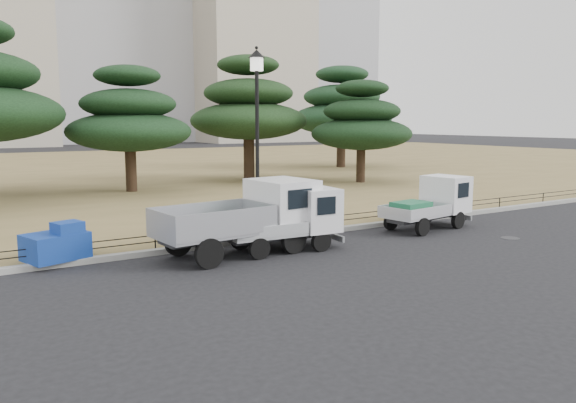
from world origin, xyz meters
TOP-DOWN VIEW (x-y plane):
  - ground at (0.00, 0.00)m, footprint 220.00×220.00m
  - lawn at (0.00, 30.60)m, footprint 120.00×56.00m
  - curb at (0.00, 2.60)m, footprint 120.00×0.25m
  - truck_large at (-1.72, 1.44)m, footprint 4.86×2.32m
  - truck_kei_front at (-0.42, 1.18)m, footprint 3.45×1.64m
  - truck_kei_rear at (5.57, 1.42)m, footprint 3.62×1.92m
  - street_lamp at (-0.58, 2.90)m, footprint 0.52×0.52m
  - pipe_fence at (0.00, 2.75)m, footprint 38.00×0.04m
  - tarp_pile at (-6.61, 2.89)m, footprint 1.76×1.51m
  - manhole at (6.50, -1.20)m, footprint 0.60×0.60m
  - pine_center_left at (-0.78, 16.28)m, footprint 6.32×6.32m
  - pine_center_right at (7.02, 18.06)m, footprint 7.12×7.12m
  - pine_east_near at (12.14, 13.53)m, footprint 5.94×5.94m
  - pine_east_far at (17.81, 23.05)m, footprint 7.83×7.83m
  - tower_east at (40.00, 82.00)m, footprint 20.00×18.00m

SIDE VIEW (x-z plane):
  - ground at x=0.00m, z-range 0.00..0.00m
  - manhole at x=6.50m, z-range 0.00..0.01m
  - lawn at x=0.00m, z-range 0.00..0.15m
  - curb at x=0.00m, z-range 0.00..0.16m
  - pipe_fence at x=0.00m, z-range 0.24..0.64m
  - tarp_pile at x=-6.61m, z-range 0.05..1.04m
  - truck_kei_front at x=-0.42m, z-range 0.00..1.78m
  - truck_kei_rear at x=5.57m, z-range 0.00..1.80m
  - truck_large at x=-1.72m, z-range 0.11..2.16m
  - pine_east_near at x=12.14m, z-range 0.61..6.61m
  - pine_center_left at x=-0.78m, z-range 0.65..7.07m
  - street_lamp at x=-0.58m, z-range 1.17..6.95m
  - pine_center_right at x=7.02m, z-range 0.75..8.30m
  - pine_east_far at x=17.81m, z-range 0.75..8.62m
  - tower_east at x=40.00m, z-range 0.00..48.00m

